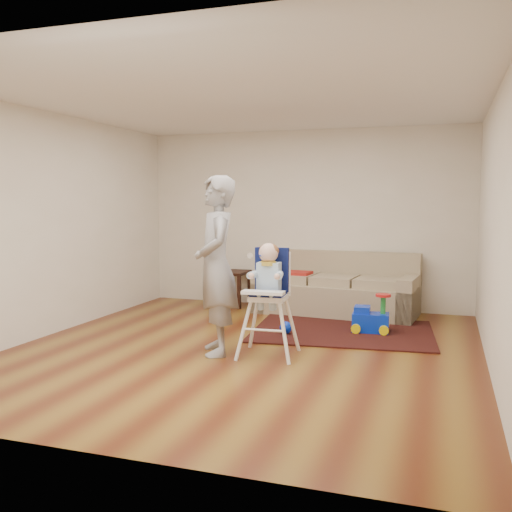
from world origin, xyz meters
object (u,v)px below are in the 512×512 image
(toy_ball, at_px, (286,328))
(side_table, at_px, (230,288))
(ride_on_toy, at_px, (371,312))
(adult, at_px, (216,266))
(sofa, at_px, (336,284))
(high_chair, at_px, (268,301))

(toy_ball, bearing_deg, side_table, 129.56)
(ride_on_toy, height_order, adult, adult)
(side_table, xyz_separation_m, adult, (0.88, -2.69, 0.68))
(sofa, xyz_separation_m, adult, (-0.81, -2.53, 0.51))
(side_table, distance_m, high_chair, 2.98)
(toy_ball, distance_m, adult, 1.43)
(side_table, relative_size, adult, 0.28)
(side_table, height_order, adult, adult)
(side_table, bearing_deg, adult, -71.85)
(sofa, distance_m, adult, 2.71)
(ride_on_toy, bearing_deg, adult, -138.09)
(sofa, height_order, side_table, sofa)
(toy_ball, distance_m, high_chair, 1.07)
(high_chair, distance_m, adult, 0.67)
(adult, bearing_deg, toy_ball, 126.89)
(toy_ball, relative_size, adult, 0.08)
(side_table, bearing_deg, sofa, -5.16)
(ride_on_toy, relative_size, adult, 0.25)
(side_table, xyz_separation_m, ride_on_toy, (2.33, -1.21, -0.01))
(high_chair, height_order, adult, adult)
(ride_on_toy, xyz_separation_m, high_chair, (-0.90, -1.39, 0.32))
(sofa, xyz_separation_m, toy_ball, (-0.33, -1.50, -0.35))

